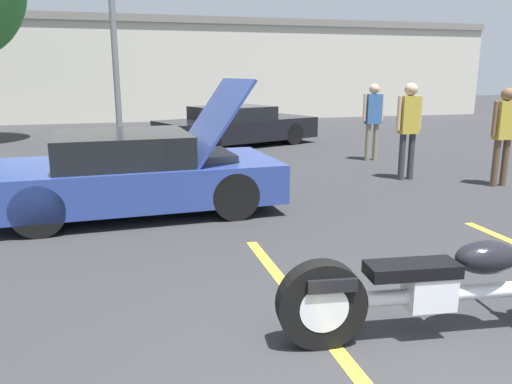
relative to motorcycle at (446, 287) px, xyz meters
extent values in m
cube|color=yellow|center=(-0.89, -0.39, -0.40)|extent=(0.12, 5.85, 0.01)
cube|color=beige|center=(-0.76, 20.97, 1.80)|extent=(32.00, 4.00, 4.40)
cube|color=slate|center=(-0.76, 20.97, 3.85)|extent=(32.00, 4.20, 0.30)
cylinder|color=black|center=(-0.98, 0.11, -0.07)|extent=(0.69, 0.23, 0.67)
cylinder|color=silver|center=(-0.98, 0.11, -0.07)|extent=(0.39, 0.21, 0.37)
cylinder|color=silver|center=(0.01, 0.00, -0.05)|extent=(1.70, 0.31, 0.12)
cube|color=silver|center=(-0.14, 0.01, -0.01)|extent=(0.38, 0.28, 0.28)
ellipsoid|color=black|center=(0.31, -0.04, 0.23)|extent=(0.53, 0.33, 0.26)
cube|color=black|center=(-0.29, 0.03, 0.17)|extent=(0.73, 0.34, 0.10)
cube|color=black|center=(-0.93, 0.10, 0.12)|extent=(0.39, 0.26, 0.10)
cylinder|color=silver|center=(-0.43, 0.15, -0.11)|extent=(1.30, 0.23, 0.09)
cube|color=navy|center=(-2.17, 4.38, 0.06)|extent=(4.20, 2.12, 0.56)
cube|color=black|center=(-2.34, 4.37, 0.56)|extent=(1.93, 1.83, 0.43)
cylinder|color=black|center=(-0.86, 3.57, -0.07)|extent=(0.69, 0.25, 0.68)
cylinder|color=black|center=(-0.93, 5.30, -0.07)|extent=(0.69, 0.25, 0.68)
cylinder|color=black|center=(-3.41, 3.46, -0.07)|extent=(0.69, 0.25, 0.68)
cylinder|color=black|center=(-3.48, 5.19, -0.07)|extent=(0.69, 0.25, 0.68)
cube|color=navy|center=(-1.00, 4.43, 0.93)|extent=(0.94, 1.83, 1.20)
cube|color=#4C4C51|center=(-1.04, 4.43, 0.30)|extent=(0.65, 1.10, 0.28)
cube|color=black|center=(0.89, 10.88, 0.06)|extent=(4.89, 3.28, 0.59)
cube|color=black|center=(0.72, 10.82, 0.54)|extent=(2.48, 2.23, 0.36)
cylinder|color=black|center=(2.49, 10.65, -0.09)|extent=(0.66, 0.42, 0.62)
cylinder|color=black|center=(1.93, 12.11, -0.09)|extent=(0.66, 0.42, 0.62)
cylinder|color=black|center=(-0.15, 9.65, -0.09)|extent=(0.66, 0.42, 0.62)
cylinder|color=black|center=(-0.71, 11.11, -0.09)|extent=(0.66, 0.42, 0.62)
cylinder|color=brown|center=(4.19, 4.42, 0.03)|extent=(0.12, 0.12, 0.86)
cylinder|color=brown|center=(4.39, 4.42, 0.03)|extent=(0.12, 0.12, 0.86)
cube|color=#B29933|center=(4.29, 4.42, 0.80)|extent=(0.36, 0.20, 0.68)
cylinder|color=brown|center=(4.07, 4.42, 0.83)|extent=(0.08, 0.08, 0.61)
sphere|color=brown|center=(4.29, 4.42, 1.25)|extent=(0.23, 0.23, 0.23)
cylinder|color=gray|center=(3.26, 7.55, 0.03)|extent=(0.12, 0.12, 0.87)
cylinder|color=gray|center=(3.46, 7.55, 0.03)|extent=(0.12, 0.12, 0.87)
cube|color=#335B93|center=(3.36, 7.55, 0.81)|extent=(0.36, 0.20, 0.69)
cylinder|color=tan|center=(3.14, 7.55, 0.84)|extent=(0.08, 0.08, 0.62)
cylinder|color=tan|center=(3.58, 7.55, 0.84)|extent=(0.08, 0.08, 0.62)
sphere|color=tan|center=(3.36, 7.55, 1.27)|extent=(0.23, 0.23, 0.23)
cylinder|color=#333338|center=(2.85, 5.38, 0.04)|extent=(0.12, 0.12, 0.90)
cylinder|color=#333338|center=(3.05, 5.38, 0.04)|extent=(0.12, 0.12, 0.90)
cube|color=#B29933|center=(2.95, 5.38, 0.85)|extent=(0.36, 0.20, 0.71)
cylinder|color=tan|center=(2.73, 5.38, 0.88)|extent=(0.08, 0.08, 0.64)
cylinder|color=tan|center=(3.17, 5.38, 0.88)|extent=(0.08, 0.08, 0.64)
sphere|color=tan|center=(2.95, 5.38, 1.32)|extent=(0.24, 0.24, 0.24)
camera|label=1|loc=(-2.34, -3.06, 1.60)|focal=35.00mm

